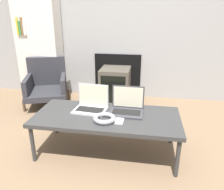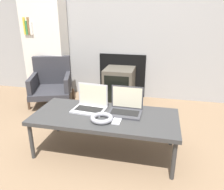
{
  "view_description": "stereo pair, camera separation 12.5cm",
  "coord_description": "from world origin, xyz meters",
  "px_view_note": "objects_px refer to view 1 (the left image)",
  "views": [
    {
      "loc": [
        0.35,
        -1.44,
        1.29
      ],
      "look_at": [
        0.0,
        0.66,
        0.48
      ],
      "focal_mm": 35.0,
      "sensor_mm": 36.0,
      "label": 1
    },
    {
      "loc": [
        0.47,
        -1.42,
        1.29
      ],
      "look_at": [
        0.0,
        0.66,
        0.48
      ],
      "focal_mm": 35.0,
      "sensor_mm": 36.0,
      "label": 2
    }
  ],
  "objects_px": {
    "laptop_right": "(127,107)",
    "tv": "(115,85)",
    "laptop_left": "(91,104)",
    "phone": "(120,120)",
    "armchair": "(47,83)",
    "headphones": "(105,118)"
  },
  "relations": [
    {
      "from": "headphones",
      "to": "tv",
      "type": "height_order",
      "value": "tv"
    },
    {
      "from": "phone",
      "to": "tv",
      "type": "relative_size",
      "value": 0.28
    },
    {
      "from": "phone",
      "to": "armchair",
      "type": "relative_size",
      "value": 0.19
    },
    {
      "from": "laptop_left",
      "to": "tv",
      "type": "relative_size",
      "value": 0.64
    },
    {
      "from": "tv",
      "to": "laptop_left",
      "type": "bearing_deg",
      "value": -92.49
    },
    {
      "from": "laptop_left",
      "to": "phone",
      "type": "xyz_separation_m",
      "value": [
        0.31,
        -0.2,
        -0.05
      ]
    },
    {
      "from": "headphones",
      "to": "armchair",
      "type": "bearing_deg",
      "value": 133.04
    },
    {
      "from": "laptop_right",
      "to": "armchair",
      "type": "bearing_deg",
      "value": 144.6
    },
    {
      "from": "laptop_right",
      "to": "tv",
      "type": "distance_m",
      "value": 1.28
    },
    {
      "from": "laptop_right",
      "to": "phone",
      "type": "bearing_deg",
      "value": -101.13
    },
    {
      "from": "armchair",
      "to": "laptop_right",
      "type": "bearing_deg",
      "value": -56.64
    },
    {
      "from": "laptop_right",
      "to": "armchair",
      "type": "xyz_separation_m",
      "value": [
        -1.29,
        0.97,
        -0.12
      ]
    },
    {
      "from": "phone",
      "to": "armchair",
      "type": "height_order",
      "value": "armchair"
    },
    {
      "from": "laptop_left",
      "to": "phone",
      "type": "bearing_deg",
      "value": -27.36
    },
    {
      "from": "laptop_left",
      "to": "tv",
      "type": "distance_m",
      "value": 1.24
    },
    {
      "from": "headphones",
      "to": "armchair",
      "type": "height_order",
      "value": "armchair"
    },
    {
      "from": "tv",
      "to": "armchair",
      "type": "distance_m",
      "value": 1.02
    },
    {
      "from": "headphones",
      "to": "armchair",
      "type": "xyz_separation_m",
      "value": [
        -1.11,
        1.19,
        -0.09
      ]
    },
    {
      "from": "laptop_left",
      "to": "tv",
      "type": "bearing_deg",
      "value": 92.89
    },
    {
      "from": "laptop_right",
      "to": "phone",
      "type": "xyz_separation_m",
      "value": [
        -0.05,
        -0.2,
        -0.05
      ]
    },
    {
      "from": "laptop_right",
      "to": "armchair",
      "type": "relative_size",
      "value": 0.41
    },
    {
      "from": "laptop_right",
      "to": "headphones",
      "type": "height_order",
      "value": "laptop_right"
    }
  ]
}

